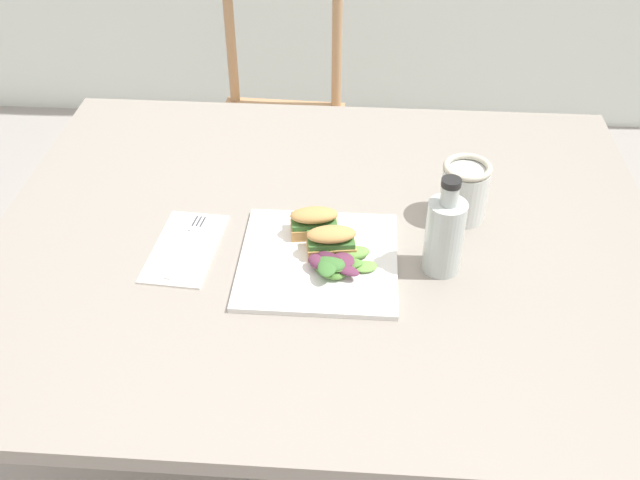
{
  "coord_description": "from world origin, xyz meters",
  "views": [
    {
      "loc": [
        0.15,
        -1.17,
        1.58
      ],
      "look_at": [
        0.08,
        -0.14,
        0.76
      ],
      "focal_mm": 40.42,
      "sensor_mm": 36.0,
      "label": 1
    }
  ],
  "objects_px": {
    "chair_wooden_far": "(279,123)",
    "plate_lunch": "(318,260)",
    "sandwich_half_front": "(331,241)",
    "bottle_cold_brew": "(444,238)",
    "fork_on_napkin": "(188,241)",
    "dining_table": "(325,278)",
    "sandwich_half_back": "(314,222)",
    "mason_jar_iced_tea": "(464,193)"
  },
  "relations": [
    {
      "from": "chair_wooden_far",
      "to": "sandwich_half_back",
      "type": "distance_m",
      "value": 1.03
    },
    {
      "from": "sandwich_half_back",
      "to": "fork_on_napkin",
      "type": "relative_size",
      "value": 0.51
    },
    {
      "from": "fork_on_napkin",
      "to": "mason_jar_iced_tea",
      "type": "xyz_separation_m",
      "value": [
        0.52,
        0.12,
        0.05
      ]
    },
    {
      "from": "plate_lunch",
      "to": "bottle_cold_brew",
      "type": "distance_m",
      "value": 0.23
    },
    {
      "from": "bottle_cold_brew",
      "to": "plate_lunch",
      "type": "bearing_deg",
      "value": -179.99
    },
    {
      "from": "chair_wooden_far",
      "to": "fork_on_napkin",
      "type": "height_order",
      "value": "chair_wooden_far"
    },
    {
      "from": "dining_table",
      "to": "bottle_cold_brew",
      "type": "height_order",
      "value": "bottle_cold_brew"
    },
    {
      "from": "bottle_cold_brew",
      "to": "mason_jar_iced_tea",
      "type": "distance_m",
      "value": 0.17
    },
    {
      "from": "sandwich_half_front",
      "to": "mason_jar_iced_tea",
      "type": "xyz_separation_m",
      "value": [
        0.25,
        0.15,
        0.01
      ]
    },
    {
      "from": "sandwich_half_back",
      "to": "bottle_cold_brew",
      "type": "distance_m",
      "value": 0.24
    },
    {
      "from": "sandwich_half_front",
      "to": "fork_on_napkin",
      "type": "bearing_deg",
      "value": 175.08
    },
    {
      "from": "plate_lunch",
      "to": "mason_jar_iced_tea",
      "type": "height_order",
      "value": "mason_jar_iced_tea"
    },
    {
      "from": "sandwich_half_back",
      "to": "sandwich_half_front",
      "type": "bearing_deg",
      "value": -57.8
    },
    {
      "from": "chair_wooden_far",
      "to": "bottle_cold_brew",
      "type": "distance_m",
      "value": 1.17
    },
    {
      "from": "plate_lunch",
      "to": "sandwich_half_back",
      "type": "bearing_deg",
      "value": 100.37
    },
    {
      "from": "dining_table",
      "to": "chair_wooden_far",
      "type": "xyz_separation_m",
      "value": [
        -0.21,
        0.94,
        -0.18
      ]
    },
    {
      "from": "sandwich_half_front",
      "to": "mason_jar_iced_tea",
      "type": "bearing_deg",
      "value": 30.5
    },
    {
      "from": "chair_wooden_far",
      "to": "bottle_cold_brew",
      "type": "xyz_separation_m",
      "value": [
        0.42,
        -1.03,
        0.36
      ]
    },
    {
      "from": "plate_lunch",
      "to": "mason_jar_iced_tea",
      "type": "bearing_deg",
      "value": 30.99
    },
    {
      "from": "plate_lunch",
      "to": "fork_on_napkin",
      "type": "relative_size",
      "value": 1.52
    },
    {
      "from": "sandwich_half_front",
      "to": "bottle_cold_brew",
      "type": "distance_m",
      "value": 0.2
    },
    {
      "from": "sandwich_half_back",
      "to": "chair_wooden_far",
      "type": "bearing_deg",
      "value": 101.06
    },
    {
      "from": "plate_lunch",
      "to": "bottle_cold_brew",
      "type": "relative_size",
      "value": 1.5
    },
    {
      "from": "chair_wooden_far",
      "to": "mason_jar_iced_tea",
      "type": "bearing_deg",
      "value": -61.59
    },
    {
      "from": "chair_wooden_far",
      "to": "fork_on_napkin",
      "type": "relative_size",
      "value": 4.68
    },
    {
      "from": "sandwich_half_front",
      "to": "fork_on_napkin",
      "type": "height_order",
      "value": "sandwich_half_front"
    },
    {
      "from": "sandwich_half_back",
      "to": "bottle_cold_brew",
      "type": "xyz_separation_m",
      "value": [
        0.23,
        -0.07,
        0.03
      ]
    },
    {
      "from": "dining_table",
      "to": "mason_jar_iced_tea",
      "type": "distance_m",
      "value": 0.32
    },
    {
      "from": "dining_table",
      "to": "bottle_cold_brew",
      "type": "distance_m",
      "value": 0.29
    },
    {
      "from": "mason_jar_iced_tea",
      "to": "dining_table",
      "type": "bearing_deg",
      "value": -163.55
    },
    {
      "from": "dining_table",
      "to": "plate_lunch",
      "type": "height_order",
      "value": "plate_lunch"
    },
    {
      "from": "fork_on_napkin",
      "to": "dining_table",
      "type": "bearing_deg",
      "value": 10.08
    },
    {
      "from": "chair_wooden_far",
      "to": "fork_on_napkin",
      "type": "bearing_deg",
      "value": -92.68
    },
    {
      "from": "sandwich_half_front",
      "to": "fork_on_napkin",
      "type": "xyz_separation_m",
      "value": [
        -0.27,
        0.02,
        -0.03
      ]
    },
    {
      "from": "chair_wooden_far",
      "to": "plate_lunch",
      "type": "xyz_separation_m",
      "value": [
        0.2,
        -1.03,
        0.3
      ]
    },
    {
      "from": "sandwich_half_front",
      "to": "bottle_cold_brew",
      "type": "relative_size",
      "value": 0.5
    },
    {
      "from": "plate_lunch",
      "to": "sandwich_half_back",
      "type": "distance_m",
      "value": 0.08
    },
    {
      "from": "sandwich_half_front",
      "to": "bottle_cold_brew",
      "type": "bearing_deg",
      "value": -4.63
    },
    {
      "from": "mason_jar_iced_tea",
      "to": "bottle_cold_brew",
      "type": "bearing_deg",
      "value": -107.31
    },
    {
      "from": "bottle_cold_brew",
      "to": "sandwich_half_front",
      "type": "bearing_deg",
      "value": 175.37
    },
    {
      "from": "dining_table",
      "to": "mason_jar_iced_tea",
      "type": "xyz_separation_m",
      "value": [
        0.26,
        0.08,
        0.16
      ]
    },
    {
      "from": "chair_wooden_far",
      "to": "mason_jar_iced_tea",
      "type": "xyz_separation_m",
      "value": [
        0.47,
        -0.87,
        0.35
      ]
    }
  ]
}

